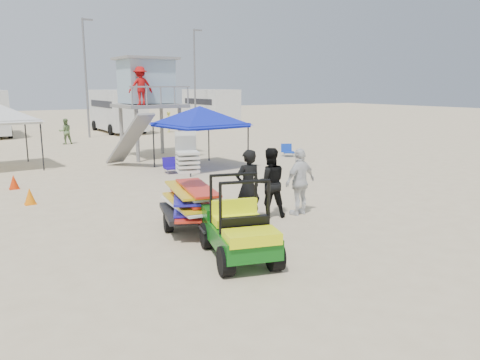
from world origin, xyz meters
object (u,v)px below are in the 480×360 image
surf_trailer (189,195)px  man_left (248,187)px  utility_cart (239,222)px  lifeguard_tower (146,85)px  canopy_blue (200,109)px

surf_trailer → man_left: surf_trailer is taller
utility_cart → lifeguard_tower: bearing=76.1°
utility_cart → canopy_blue: 11.26m
man_left → canopy_blue: canopy_blue is taller
utility_cart → surf_trailer: 2.33m
utility_cart → lifeguard_tower: lifeguard_tower is taller
utility_cart → canopy_blue: (4.35, 10.24, 1.74)m
lifeguard_tower → canopy_blue: 4.39m
utility_cart → man_left: 2.54m
utility_cart → lifeguard_tower: 15.12m
surf_trailer → canopy_blue: size_ratio=0.72×
canopy_blue → surf_trailer: bearing=-118.8°
utility_cart → lifeguard_tower: size_ratio=0.51×
lifeguard_tower → man_left: bearing=-99.4°
utility_cart → man_left: size_ratio=1.26×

